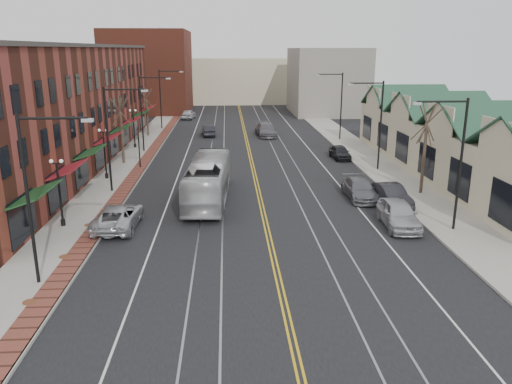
{
  "coord_description": "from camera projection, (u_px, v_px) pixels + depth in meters",
  "views": [
    {
      "loc": [
        -2.4,
        -22.27,
        10.86
      ],
      "look_at": [
        -0.6,
        8.49,
        2.0
      ],
      "focal_mm": 35.0,
      "sensor_mm": 36.0,
      "label": 1
    }
  ],
  "objects": [
    {
      "name": "manhole_near",
      "position": [
        29.0,
        302.0,
        21.91
      ],
      "size": [
        0.6,
        0.6,
        0.02
      ],
      "primitive_type": "cylinder",
      "color": "#592D19",
      "rests_on": "sidewalk_left"
    },
    {
      "name": "streetlight_l_3",
      "position": [
        163.0,
        93.0,
        68.54
      ],
      "size": [
        3.33,
        0.25,
        8.0
      ],
      "color": "black",
      "rests_on": "sidewalk_left"
    },
    {
      "name": "streetlight_r_2",
      "position": [
        338.0,
        99.0,
        60.19
      ],
      "size": [
        3.33,
        0.25,
        8.0
      ],
      "color": "black",
      "rests_on": "sidewalk_right"
    },
    {
      "name": "tree_right_mid",
      "position": [
        425.0,
        147.0,
        37.6
      ],
      "size": [
        1.9,
        1.46,
        6.93
      ],
      "color": "#382B21",
      "rests_on": "sidewalk_right"
    },
    {
      "name": "distant_car_right",
      "position": [
        266.0,
        130.0,
        64.15
      ],
      "size": [
        2.82,
        5.86,
        1.65
      ],
      "primitive_type": "imported",
      "rotation": [
        0.0,
        0.0,
        0.09
      ],
      "color": "#5A585F",
      "rests_on": "ground"
    },
    {
      "name": "tree_left_far",
      "position": [
        147.0,
        111.0,
        63.19
      ],
      "size": [
        1.66,
        1.28,
        6.02
      ],
      "color": "#382B21",
      "rests_on": "sidewalk_left"
    },
    {
      "name": "tree_left_near",
      "position": [
        121.0,
        129.0,
        47.77
      ],
      "size": [
        1.78,
        1.37,
        6.48
      ],
      "color": "#382B21",
      "rests_on": "sidewalk_left"
    },
    {
      "name": "transit_bus",
      "position": [
        208.0,
        180.0,
        36.7
      ],
      "size": [
        3.3,
        11.42,
        3.14
      ],
      "primitive_type": "imported",
      "rotation": [
        0.0,
        0.0,
        3.08
      ],
      "color": "#B7B7B9",
      "rests_on": "ground"
    },
    {
      "name": "manhole_far",
      "position": [
        89.0,
        225.0,
        31.5
      ],
      "size": [
        0.6,
        0.6,
        0.02
      ],
      "primitive_type": "cylinder",
      "color": "#592D19",
      "rests_on": "sidewalk_left"
    },
    {
      "name": "streetlight_l_1",
      "position": [
        113.0,
        129.0,
        37.84
      ],
      "size": [
        3.33,
        0.25,
        8.0
      ],
      "color": "black",
      "rests_on": "sidewalk_left"
    },
    {
      "name": "parked_car_c",
      "position": [
        360.0,
        189.0,
        37.43
      ],
      "size": [
        2.07,
        5.02,
        1.45
      ],
      "primitive_type": "imported",
      "rotation": [
        0.0,
        0.0,
        0.01
      ],
      "color": "slate",
      "rests_on": "ground"
    },
    {
      "name": "backdrop_left",
      "position": [
        150.0,
        71.0,
        88.82
      ],
      "size": [
        14.0,
        18.0,
        14.0
      ],
      "primitive_type": "cube",
      "color": "maroon",
      "rests_on": "ground"
    },
    {
      "name": "distant_car_left",
      "position": [
        208.0,
        130.0,
        64.53
      ],
      "size": [
        1.94,
        4.39,
        1.4
      ],
      "primitive_type": "imported",
      "rotation": [
        0.0,
        0.0,
        3.25
      ],
      "color": "black",
      "rests_on": "ground"
    },
    {
      "name": "lamppost_l_3",
      "position": [
        134.0,
        129.0,
        55.79
      ],
      "size": [
        0.84,
        0.28,
        4.27
      ],
      "color": "black",
      "rests_on": "sidewalk_left"
    },
    {
      "name": "traffic_signal",
      "position": [
        139.0,
        144.0,
        46.28
      ],
      "size": [
        0.18,
        0.15,
        3.8
      ],
      "color": "black",
      "rests_on": "sidewalk_left"
    },
    {
      "name": "building_right",
      "position": [
        458.0,
        149.0,
        44.06
      ],
      "size": [
        8.0,
        36.0,
        4.6
      ],
      "primitive_type": "cube",
      "color": "#BFB493",
      "rests_on": "ground"
    },
    {
      "name": "sidewalk_left",
      "position": [
        116.0,
        179.0,
        42.99
      ],
      "size": [
        4.0,
        120.0,
        0.15
      ],
      "primitive_type": "cube",
      "color": "gray",
      "rests_on": "ground"
    },
    {
      "name": "streetlight_r_1",
      "position": [
        376.0,
        116.0,
        44.84
      ],
      "size": [
        3.33,
        0.25,
        8.0
      ],
      "color": "black",
      "rests_on": "sidewalk_right"
    },
    {
      "name": "streetlight_l_0",
      "position": [
        36.0,
        183.0,
        22.49
      ],
      "size": [
        3.33,
        0.25,
        8.0
      ],
      "color": "black",
      "rests_on": "sidewalk_left"
    },
    {
      "name": "lamppost_l_1",
      "position": [
        60.0,
        194.0,
        30.85
      ],
      "size": [
        0.84,
        0.28,
        4.27
      ],
      "color": "black",
      "rests_on": "sidewalk_left"
    },
    {
      "name": "parked_car_b",
      "position": [
        391.0,
        195.0,
        35.77
      ],
      "size": [
        2.05,
        4.72,
        1.51
      ],
      "primitive_type": "imported",
      "rotation": [
        0.0,
        0.0,
        0.1
      ],
      "color": "#232228",
      "rests_on": "ground"
    },
    {
      "name": "streetlight_l_2",
      "position": [
        146.0,
        106.0,
        53.19
      ],
      "size": [
        3.33,
        0.25,
        8.0
      ],
      "color": "black",
      "rests_on": "sidewalk_left"
    },
    {
      "name": "building_left",
      "position": [
        53.0,
        107.0,
        47.82
      ],
      "size": [
        10.0,
        50.0,
        11.0
      ],
      "primitive_type": "cube",
      "color": "maroon",
      "rests_on": "ground"
    },
    {
      "name": "parked_car_d",
      "position": [
        340.0,
        152.0,
        51.0
      ],
      "size": [
        1.81,
        4.1,
        1.37
      ],
      "primitive_type": "imported",
      "rotation": [
        0.0,
        0.0,
        0.05
      ],
      "color": "black",
      "rests_on": "ground"
    },
    {
      "name": "backdrop_mid",
      "position": [
        238.0,
        80.0,
        104.8
      ],
      "size": [
        22.0,
        14.0,
        9.0
      ],
      "primitive_type": "cube",
      "color": "#BFB493",
      "rests_on": "ground"
    },
    {
      "name": "backdrop_right",
      "position": [
        327.0,
        81.0,
        86.18
      ],
      "size": [
        12.0,
        16.0,
        11.0
      ],
      "primitive_type": "cube",
      "color": "slate",
      "rests_on": "ground"
    },
    {
      "name": "sidewalk_right",
      "position": [
        390.0,
        175.0,
        44.34
      ],
      "size": [
        4.0,
        120.0,
        0.15
      ],
      "primitive_type": "cube",
      "color": "gray",
      "rests_on": "ground"
    },
    {
      "name": "distant_car_far",
      "position": [
        189.0,
        114.0,
        79.96
      ],
      "size": [
        2.34,
        4.74,
        1.55
      ],
      "primitive_type": "imported",
      "rotation": [
        0.0,
        0.0,
        3.03
      ],
      "color": "#B9BAC1",
      "rests_on": "ground"
    },
    {
      "name": "streetlight_r_0",
      "position": [
        455.0,
        151.0,
        29.49
      ],
      "size": [
        3.33,
        0.25,
        8.0
      ],
      "color": "black",
      "rests_on": "sidewalk_right"
    },
    {
      "name": "lamppost_l_2",
      "position": [
        105.0,
        155.0,
        42.36
      ],
      "size": [
        0.84,
        0.28,
        4.27
      ],
      "color": "black",
      "rests_on": "sidewalk_left"
    },
    {
      "name": "parked_suv",
      "position": [
        118.0,
        216.0,
        31.26
      ],
      "size": [
        2.68,
        5.48,
        1.5
      ],
      "primitive_type": "imported",
      "rotation": [
        0.0,
        0.0,
        3.11
      ],
      "color": "#B4B7BC",
      "rests_on": "ground"
    },
    {
      "name": "parked_car_a",
      "position": [
        399.0,
        214.0,
        31.41
      ],
      "size": [
        2.26,
        5.05,
        1.68
      ],
      "primitive_type": "imported",
      "rotation": [
        0.0,
        0.0,
        -0.06
      ],
      "color": "#ACADB4",
      "rests_on": "ground"
    },
    {
      "name": "manhole_mid",
      "position": [
        65.0,
        256.0,
        26.71
      ],
      "size": [
        0.6,
        0.6,
        0.02
      ],
      "primitive_type": "cylinder",
      "color": "#592D19",
      "rests_on": "sidewalk_left"
    },
    {
      "name": "ground",
      "position": [
        278.0,
        278.0,
        24.5
      ],
      "size": [
        160.0,
        160.0,
        0.0
      ],
      "primitive_type": "plane",
      "color": "black",
      "rests_on": "ground"
    }
  ]
}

